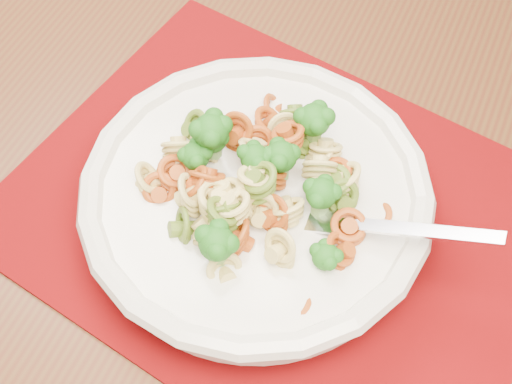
{
  "coord_description": "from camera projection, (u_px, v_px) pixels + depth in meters",
  "views": [
    {
      "loc": [
        0.03,
        -0.24,
        1.28
      ],
      "look_at": [
        0.01,
        0.07,
        0.8
      ],
      "focal_mm": 50.0,
      "sensor_mm": 36.0,
      "label": 1
    }
  ],
  "objects": [
    {
      "name": "placemat",
      "position": [
        280.0,
        214.0,
        0.6
      ],
      "size": [
        0.55,
        0.51,
        0.0
      ],
      "primitive_type": "cube",
      "rotation": [
        0.0,
        0.0,
        -0.5
      ],
      "color": "#5C0305",
      "rests_on": "dining_table"
    },
    {
      "name": "fork",
      "position": [
        322.0,
        221.0,
        0.55
      ],
      "size": [
        0.18,
        0.07,
        0.08
      ],
      "primitive_type": null,
      "rotation": [
        0.0,
        -0.35,
        -0.26
      ],
      "color": "silver",
      "rests_on": "pasta_bowl"
    },
    {
      "name": "pasta_bowl",
      "position": [
        256.0,
        198.0,
        0.57
      ],
      "size": [
        0.28,
        0.28,
        0.05
      ],
      "color": "silver",
      "rests_on": "placemat"
    },
    {
      "name": "pasta_broccoli_heap",
      "position": [
        256.0,
        188.0,
        0.56
      ],
      "size": [
        0.24,
        0.24,
        0.06
      ],
      "primitive_type": null,
      "color": "#D9C56B",
      "rests_on": "pasta_bowl"
    },
    {
      "name": "dining_table",
      "position": [
        313.0,
        164.0,
        0.75
      ],
      "size": [
        1.77,
        1.44,
        0.76
      ],
      "rotation": [
        0.0,
        0.0,
        -0.34
      ],
      "color": "#482C14",
      "rests_on": "ground"
    }
  ]
}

